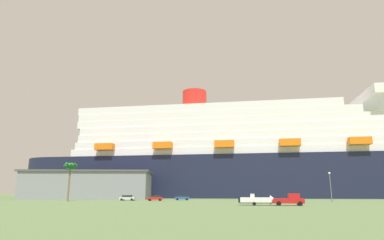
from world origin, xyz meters
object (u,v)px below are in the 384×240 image
at_px(cruise_ship, 253,160).
at_px(parked_car_silver_sedan, 128,198).
at_px(small_boat_on_trailer, 259,200).
at_px(pickup_truck, 290,200).
at_px(street_lamp, 330,182).
at_px(palm_tree, 70,169).
at_px(parked_car_red_hatchback, 155,198).
at_px(parked_car_blue_suv, 182,198).

bearing_deg(cruise_ship, parked_car_silver_sedan, -133.03).
xyz_separation_m(cruise_ship, small_boat_on_trailer, (-10.35, -81.57, -15.63)).
distance_m(pickup_truck, street_lamp, 26.71).
bearing_deg(palm_tree, parked_car_silver_sedan, 30.50).
distance_m(palm_tree, street_lamp, 69.69).
height_order(small_boat_on_trailer, street_lamp, street_lamp).
xyz_separation_m(small_boat_on_trailer, street_lamp, (21.03, 20.60, 3.91)).
xyz_separation_m(street_lamp, parked_car_silver_sedan, (-54.89, 13.62, -4.04)).
relative_size(pickup_truck, parked_car_red_hatchback, 1.27).
bearing_deg(small_boat_on_trailer, cruise_ship, 82.77).
xyz_separation_m(small_boat_on_trailer, parked_car_silver_sedan, (-33.85, 34.22, -0.13)).
height_order(parked_car_red_hatchback, parked_car_blue_suv, same).
height_order(cruise_ship, parked_car_silver_sedan, cruise_ship).
relative_size(pickup_truck, palm_tree, 0.55).
relative_size(street_lamp, parked_car_blue_suv, 1.59).
bearing_deg(parked_car_blue_suv, palm_tree, -157.09).
height_order(palm_tree, street_lamp, palm_tree).
distance_m(small_boat_on_trailer, palm_tree, 55.30).
distance_m(parked_car_red_hatchback, parked_car_silver_sedan, 9.25).
height_order(small_boat_on_trailer, palm_tree, palm_tree).
relative_size(cruise_ship, parked_car_silver_sedan, 45.73).
height_order(street_lamp, parked_car_silver_sedan, street_lamp).
bearing_deg(parked_car_silver_sedan, parked_car_blue_suv, 15.17).
relative_size(palm_tree, street_lamp, 1.43).
distance_m(pickup_truck, small_boat_on_trailer, 5.54).
relative_size(pickup_truck, street_lamp, 0.79).
relative_size(small_boat_on_trailer, parked_car_blue_suv, 1.71).
bearing_deg(palm_tree, street_lamp, -4.18).
relative_size(small_boat_on_trailer, parked_car_silver_sedan, 1.63).
bearing_deg(parked_car_blue_suv, pickup_truck, -59.26).
bearing_deg(pickup_truck, small_boat_on_trailer, 172.00).
xyz_separation_m(cruise_ship, parked_car_red_hatchback, (-35.38, -50.16, -15.76)).
relative_size(palm_tree, parked_car_red_hatchback, 2.31).
bearing_deg(parked_car_blue_suv, small_boat_on_trailer, -65.09).
bearing_deg(parked_car_silver_sedan, pickup_truck, -41.66).
distance_m(street_lamp, parked_car_silver_sedan, 56.69).
distance_m(pickup_truck, palm_tree, 60.48).
relative_size(pickup_truck, parked_car_silver_sedan, 1.20).
height_order(small_boat_on_trailer, parked_car_red_hatchback, small_boat_on_trailer).
bearing_deg(pickup_truck, palm_tree, 153.85).
height_order(palm_tree, parked_car_silver_sedan, palm_tree).
bearing_deg(parked_car_blue_suv, cruise_ship, 56.71).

